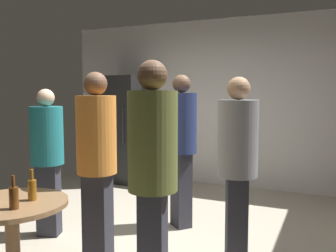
{
  "coord_description": "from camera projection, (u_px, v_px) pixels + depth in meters",
  "views": [
    {
      "loc": [
        1.75,
        -3.17,
        1.52
      ],
      "look_at": [
        0.07,
        0.55,
        1.15
      ],
      "focal_mm": 39.08,
      "sensor_mm": 36.0,
      "label": 1
    }
  ],
  "objects": [
    {
      "name": "person_in_gray_shirt",
      "position": [
        237.0,
        158.0,
        3.09
      ],
      "size": [
        0.44,
        0.44,
        1.65
      ],
      "rotation": [
        0.0,
        0.0,
        -2.78
      ],
      "color": "#2D2D38",
      "rests_on": "ground_plane"
    },
    {
      "name": "beer_bottle_brown",
      "position": [
        14.0,
        197.0,
        2.47
      ],
      "size": [
        0.06,
        0.06,
        0.23
      ],
      "color": "#593314",
      "rests_on": "foreground_table"
    },
    {
      "name": "wall_back",
      "position": [
        216.0,
        103.0,
        6.0
      ],
      "size": [
        5.32,
        0.06,
        2.7
      ],
      "primitive_type": "cube",
      "color": "silver",
      "rests_on": "ground_plane"
    },
    {
      "name": "beer_bottle_amber",
      "position": [
        32.0,
        189.0,
        2.67
      ],
      "size": [
        0.06,
        0.06,
        0.23
      ],
      "color": "#8C5919",
      "rests_on": "foreground_table"
    },
    {
      "name": "foreground_table",
      "position": [
        12.0,
        216.0,
        2.64
      ],
      "size": [
        0.8,
        0.8,
        0.73
      ],
      "color": "olive",
      "rests_on": "ground_plane"
    },
    {
      "name": "person_in_olive_shirt",
      "position": [
        153.0,
        167.0,
        2.48
      ],
      "size": [
        0.41,
        0.41,
        1.74
      ],
      "rotation": [
        0.0,
        0.0,
        -2.91
      ],
      "color": "#2D2D38",
      "rests_on": "ground_plane"
    },
    {
      "name": "ground_plane",
      "position": [
        140.0,
        247.0,
        3.74
      ],
      "size": [
        5.2,
        5.2,
        0.1
      ],
      "primitive_type": "cube",
      "color": "#B2A893"
    },
    {
      "name": "person_in_navy_shirt",
      "position": [
        181.0,
        139.0,
        4.08
      ],
      "size": [
        0.48,
        0.48,
        1.72
      ],
      "rotation": [
        0.0,
        0.0,
        -2.27
      ],
      "color": "#2D2D38",
      "rests_on": "ground_plane"
    },
    {
      "name": "person_in_teal_shirt",
      "position": [
        47.0,
        151.0,
        3.84
      ],
      "size": [
        0.44,
        0.44,
        1.56
      ],
      "rotation": [
        0.0,
        0.0,
        -1.22
      ],
      "color": "#2D2D38",
      "rests_on": "ground_plane"
    },
    {
      "name": "person_in_orange_shirt",
      "position": [
        97.0,
        155.0,
        3.11
      ],
      "size": [
        0.37,
        0.37,
        1.69
      ],
      "rotation": [
        0.0,
        0.0,
        -1.48
      ],
      "color": "#2D2D38",
      "rests_on": "ground_plane"
    },
    {
      "name": "refrigerator",
      "position": [
        123.0,
        129.0,
        6.27
      ],
      "size": [
        0.7,
        0.68,
        1.8
      ],
      "color": "black",
      "rests_on": "ground_plane"
    }
  ]
}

